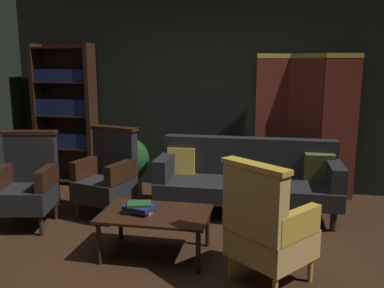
# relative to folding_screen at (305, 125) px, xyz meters

# --- Properties ---
(ground_plane) EXTENTS (10.00, 10.00, 0.00)m
(ground_plane) POSITION_rel_folding_screen_xyz_m (-1.24, -2.17, -0.99)
(ground_plane) COLOR #331E11
(back_wall) EXTENTS (7.20, 0.10, 2.80)m
(back_wall) POSITION_rel_folding_screen_xyz_m (-1.24, 0.28, 0.41)
(back_wall) COLOR black
(back_wall) RESTS_ON ground_plane
(folding_screen) EXTENTS (1.31, 0.25, 1.90)m
(folding_screen) POSITION_rel_folding_screen_xyz_m (0.00, 0.00, 0.00)
(folding_screen) COLOR #5B2319
(folding_screen) RESTS_ON ground_plane
(bookshelf) EXTENTS (0.90, 0.32, 2.05)m
(bookshelf) POSITION_rel_folding_screen_xyz_m (-3.39, 0.02, 0.08)
(bookshelf) COLOR black
(bookshelf) RESTS_ON ground_plane
(velvet_couch) EXTENTS (2.12, 0.78, 0.88)m
(velvet_couch) POSITION_rel_folding_screen_xyz_m (-0.69, -0.72, -0.53)
(velvet_couch) COLOR black
(velvet_couch) RESTS_ON ground_plane
(coffee_table) EXTENTS (1.00, 0.64, 0.42)m
(coffee_table) POSITION_rel_folding_screen_xyz_m (-1.47, -2.01, -0.61)
(coffee_table) COLOR black
(coffee_table) RESTS_ON ground_plane
(armchair_gilt_accent) EXTENTS (0.81, 0.81, 1.04)m
(armchair_gilt_accent) POSITION_rel_folding_screen_xyz_m (-0.45, -2.33, -0.50)
(armchair_gilt_accent) COLOR gold
(armchair_gilt_accent) RESTS_ON ground_plane
(armchair_wing_left) EXTENTS (0.71, 0.71, 1.04)m
(armchair_wing_left) POSITION_rel_folding_screen_xyz_m (-2.30, -1.12, -0.50)
(armchair_wing_left) COLOR black
(armchair_wing_left) RESTS_ON ground_plane
(armchair_wing_right) EXTENTS (0.68, 0.68, 1.04)m
(armchair_wing_right) POSITION_rel_folding_screen_xyz_m (-3.05, -1.57, -0.50)
(armchair_wing_right) COLOR black
(armchair_wing_right) RESTS_ON ground_plane
(potted_plant) EXTENTS (0.49, 0.49, 0.78)m
(potted_plant) POSITION_rel_folding_screen_xyz_m (-2.27, -0.37, -0.54)
(potted_plant) COLOR brown
(potted_plant) RESTS_ON ground_plane
(book_tan_leather) EXTENTS (0.25, 0.16, 0.03)m
(book_tan_leather) POSITION_rel_folding_screen_xyz_m (-1.61, -2.04, -0.55)
(book_tan_leather) COLOR #9E7A47
(book_tan_leather) RESTS_ON coffee_table
(book_navy_cloth) EXTENTS (0.30, 0.26, 0.04)m
(book_navy_cloth) POSITION_rel_folding_screen_xyz_m (-1.61, -2.04, -0.51)
(book_navy_cloth) COLOR navy
(book_navy_cloth) RESTS_ON book_tan_leather
(book_green_cloth) EXTENTS (0.25, 0.21, 0.02)m
(book_green_cloth) POSITION_rel_folding_screen_xyz_m (-1.61, -2.04, -0.48)
(book_green_cloth) COLOR #1E4C28
(book_green_cloth) RESTS_ON book_navy_cloth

